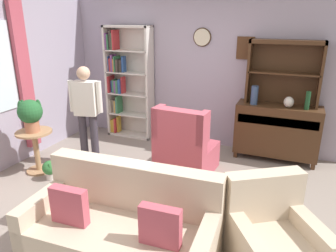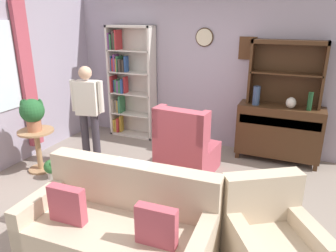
{
  "view_description": "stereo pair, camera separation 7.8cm",
  "coord_description": "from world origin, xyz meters",
  "px_view_note": "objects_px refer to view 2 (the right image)",
  "views": [
    {
      "loc": [
        1.52,
        -3.28,
        2.26
      ],
      "look_at": [
        0.1,
        0.2,
        0.95
      ],
      "focal_mm": 33.91,
      "sensor_mm": 36.0,
      "label": 1
    },
    {
      "loc": [
        1.59,
        -3.25,
        2.26
      ],
      "look_at": [
        0.1,
        0.2,
        0.95
      ],
      "focal_mm": 33.91,
      "sensor_mm": 36.0,
      "label": 2
    }
  ],
  "objects_px": {
    "sideboard_hutch": "(287,64)",
    "vase_tall": "(256,96)",
    "potted_plant_large": "(32,112)",
    "potted_plant_small": "(51,168)",
    "plant_stand": "(38,146)",
    "person_reading": "(88,109)",
    "armchair_floral": "(270,245)",
    "sideboard": "(279,131)",
    "bookshelf": "(128,82)",
    "couch_floral": "(121,230)",
    "vase_round": "(291,103)",
    "wingback_chair": "(185,150)",
    "bottle_wine": "(310,101)"
  },
  "relations": [
    {
      "from": "wingback_chair",
      "to": "potted_plant_large",
      "type": "height_order",
      "value": "potted_plant_large"
    },
    {
      "from": "potted_plant_large",
      "to": "couch_floral",
      "type": "bearing_deg",
      "value": -27.42
    },
    {
      "from": "potted_plant_small",
      "to": "potted_plant_large",
      "type": "bearing_deg",
      "value": 161.14
    },
    {
      "from": "bookshelf",
      "to": "potted_plant_large",
      "type": "bearing_deg",
      "value": -104.24
    },
    {
      "from": "vase_tall",
      "to": "person_reading",
      "type": "height_order",
      "value": "person_reading"
    },
    {
      "from": "potted_plant_large",
      "to": "sideboard_hutch",
      "type": "bearing_deg",
      "value": 30.68
    },
    {
      "from": "potted_plant_small",
      "to": "sideboard_hutch",
      "type": "bearing_deg",
      "value": 35.14
    },
    {
      "from": "person_reading",
      "to": "plant_stand",
      "type": "bearing_deg",
      "value": -136.37
    },
    {
      "from": "couch_floral",
      "to": "bottle_wine",
      "type": "bearing_deg",
      "value": 61.54
    },
    {
      "from": "sideboard",
      "to": "couch_floral",
      "type": "relative_size",
      "value": 0.71
    },
    {
      "from": "person_reading",
      "to": "potted_plant_small",
      "type": "bearing_deg",
      "value": -108.23
    },
    {
      "from": "sideboard",
      "to": "vase_tall",
      "type": "distance_m",
      "value": 0.69
    },
    {
      "from": "bookshelf",
      "to": "sideboard_hutch",
      "type": "xyz_separation_m",
      "value": [
        2.81,
        0.02,
        0.5
      ]
    },
    {
      "from": "vase_tall",
      "to": "armchair_floral",
      "type": "height_order",
      "value": "vase_tall"
    },
    {
      "from": "armchair_floral",
      "to": "plant_stand",
      "type": "relative_size",
      "value": 1.63
    },
    {
      "from": "plant_stand",
      "to": "potted_plant_small",
      "type": "xyz_separation_m",
      "value": [
        0.35,
        -0.13,
        -0.23
      ]
    },
    {
      "from": "bookshelf",
      "to": "sideboard_hutch",
      "type": "relative_size",
      "value": 1.91
    },
    {
      "from": "bottle_wine",
      "to": "couch_floral",
      "type": "relative_size",
      "value": 0.15
    },
    {
      "from": "plant_stand",
      "to": "potted_plant_large",
      "type": "distance_m",
      "value": 0.53
    },
    {
      "from": "armchair_floral",
      "to": "potted_plant_large",
      "type": "distance_m",
      "value": 3.61
    },
    {
      "from": "sideboard_hutch",
      "to": "person_reading",
      "type": "xyz_separation_m",
      "value": [
        -2.73,
        -1.4,
        -0.65
      ]
    },
    {
      "from": "vase_tall",
      "to": "couch_floral",
      "type": "distance_m",
      "value": 3.07
    },
    {
      "from": "sideboard_hutch",
      "to": "vase_round",
      "type": "relative_size",
      "value": 6.47
    },
    {
      "from": "vase_round",
      "to": "potted_plant_large",
      "type": "height_order",
      "value": "potted_plant_large"
    },
    {
      "from": "vase_round",
      "to": "couch_floral",
      "type": "distance_m",
      "value": 3.24
    },
    {
      "from": "sideboard",
      "to": "vase_round",
      "type": "height_order",
      "value": "vase_round"
    },
    {
      "from": "bookshelf",
      "to": "vase_tall",
      "type": "xyz_separation_m",
      "value": [
        2.42,
        -0.16,
        0.01
      ]
    },
    {
      "from": "bottle_wine",
      "to": "couch_floral",
      "type": "height_order",
      "value": "bottle_wine"
    },
    {
      "from": "plant_stand",
      "to": "wingback_chair",
      "type": "bearing_deg",
      "value": 20.64
    },
    {
      "from": "armchair_floral",
      "to": "potted_plant_small",
      "type": "relative_size",
      "value": 3.69
    },
    {
      "from": "vase_round",
      "to": "armchair_floral",
      "type": "height_order",
      "value": "vase_round"
    },
    {
      "from": "bookshelf",
      "to": "plant_stand",
      "type": "relative_size",
      "value": 3.22
    },
    {
      "from": "sideboard_hutch",
      "to": "potted_plant_large",
      "type": "bearing_deg",
      "value": -149.32
    },
    {
      "from": "armchair_floral",
      "to": "person_reading",
      "type": "bearing_deg",
      "value": 156.35
    },
    {
      "from": "sideboard_hutch",
      "to": "potted_plant_large",
      "type": "relative_size",
      "value": 2.29
    },
    {
      "from": "sideboard_hutch",
      "to": "vase_tall",
      "type": "xyz_separation_m",
      "value": [
        -0.39,
        -0.19,
        -0.49
      ]
    },
    {
      "from": "wingback_chair",
      "to": "armchair_floral",
      "type": "bearing_deg",
      "value": -47.48
    },
    {
      "from": "plant_stand",
      "to": "person_reading",
      "type": "relative_size",
      "value": 0.42
    },
    {
      "from": "armchair_floral",
      "to": "sideboard_hutch",
      "type": "bearing_deg",
      "value": 93.89
    },
    {
      "from": "bookshelf",
      "to": "person_reading",
      "type": "xyz_separation_m",
      "value": [
        0.08,
        -1.38,
        -0.15
      ]
    },
    {
      "from": "sideboard",
      "to": "vase_tall",
      "type": "xyz_separation_m",
      "value": [
        -0.39,
        -0.08,
        0.56
      ]
    },
    {
      "from": "bookshelf",
      "to": "armchair_floral",
      "type": "distance_m",
      "value": 4.07
    },
    {
      "from": "vase_tall",
      "to": "wingback_chair",
      "type": "distance_m",
      "value": 1.44
    },
    {
      "from": "couch_floral",
      "to": "person_reading",
      "type": "bearing_deg",
      "value": 133.23
    },
    {
      "from": "person_reading",
      "to": "potted_plant_large",
      "type": "bearing_deg",
      "value": -135.79
    },
    {
      "from": "bookshelf",
      "to": "armchair_floral",
      "type": "xyz_separation_m",
      "value": [
        2.99,
        -2.65,
        -0.77
      ]
    },
    {
      "from": "plant_stand",
      "to": "vase_round",
      "type": "bearing_deg",
      "value": 27.29
    },
    {
      "from": "vase_tall",
      "to": "plant_stand",
      "type": "xyz_separation_m",
      "value": [
        -2.9,
        -1.75,
        -0.67
      ]
    },
    {
      "from": "sideboard_hutch",
      "to": "vase_tall",
      "type": "distance_m",
      "value": 0.65
    },
    {
      "from": "potted_plant_large",
      "to": "potted_plant_small",
      "type": "relative_size",
      "value": 1.67
    }
  ]
}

